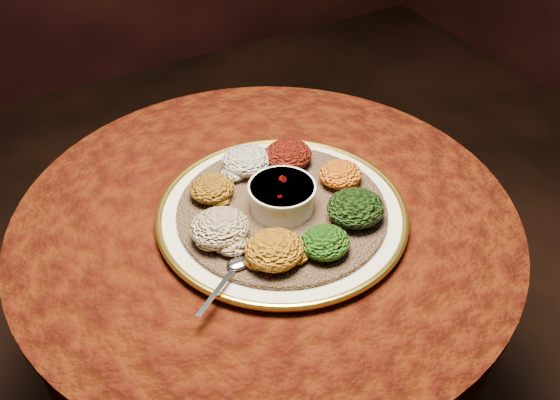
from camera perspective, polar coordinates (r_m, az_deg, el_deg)
table at (r=1.31m, az=-1.20°, el=-7.23°), size 0.96×0.96×0.73m
platter at (r=1.16m, az=0.18°, el=-1.29°), size 0.54×0.54×0.02m
injera at (r=1.16m, az=0.18°, el=-0.89°), size 0.51×0.51×0.01m
stew_bowl at (r=1.13m, az=0.19°, el=0.44°), size 0.12×0.12×0.05m
spoon at (r=1.04m, az=-4.15°, el=-6.19°), size 0.13×0.09×0.01m
portion_ayib at (r=1.23m, az=-3.11°, el=3.63°), size 0.10×0.09×0.05m
portion_kitfo at (r=1.24m, az=0.73°, el=4.17°), size 0.10×0.09×0.05m
portion_tikil at (r=1.20m, az=5.53°, el=2.36°), size 0.08×0.08×0.04m
portion_gomen at (r=1.12m, az=6.92°, el=-0.72°), size 0.11×0.10×0.05m
portion_mixveg at (r=1.06m, az=4.16°, el=-3.89°), size 0.09×0.08×0.04m
portion_kik at (r=1.04m, az=-0.51°, el=-4.56°), size 0.10×0.10×0.05m
portion_timatim at (r=1.08m, az=-5.52°, el=-2.53°), size 0.10×0.10×0.05m
portion_shiro at (r=1.17m, az=-6.25°, el=1.07°), size 0.09×0.08×0.04m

